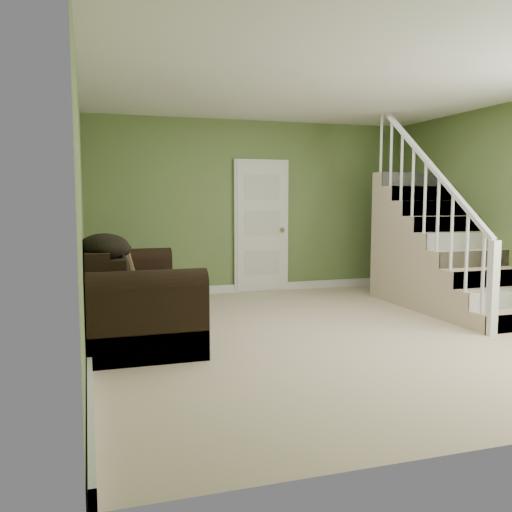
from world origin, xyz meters
TOP-DOWN VIEW (x-y plane):
  - floor at (0.00, 0.00)m, footprint 5.00×5.50m
  - ceiling at (0.00, 0.00)m, footprint 5.00×5.50m
  - wall_back at (0.00, 2.75)m, footprint 5.00×0.04m
  - wall_left at (-2.50, 0.00)m, footprint 0.04×5.50m
  - baseboard_back at (0.00, 2.72)m, footprint 5.00×0.04m
  - baseboard_left at (-2.47, 0.00)m, footprint 0.04×5.50m
  - door at (0.10, 2.71)m, footprint 0.86×0.12m
  - staircase at (1.99, 0.97)m, footprint 1.00×2.51m
  - sofa at (-2.02, 0.58)m, footprint 1.03×2.40m
  - side_table at (-2.21, 1.91)m, footprint 0.57×0.57m
  - cat at (-1.82, 0.38)m, footprint 0.30×0.48m
  - banana at (-1.79, 0.15)m, footprint 0.14×0.21m
  - throw_pillow at (-2.02, 1.34)m, footprint 0.24×0.45m
  - throw_blanket at (-2.31, 0.04)m, footprint 0.58×0.69m

SIDE VIEW (x-z plane):
  - floor at x=0.00m, z-range -0.01..0.01m
  - baseboard_back at x=0.00m, z-range 0.00..0.12m
  - baseboard_left at x=-2.47m, z-range 0.00..0.12m
  - side_table at x=-2.21m, z-range -0.11..0.78m
  - sofa at x=-2.02m, z-range -0.11..0.83m
  - banana at x=-1.79m, z-range 0.51..0.57m
  - cat at x=-1.82m, z-range 0.49..0.72m
  - staircase at x=1.99m, z-range -0.77..2.05m
  - throw_pillow at x=-2.02m, z-range 0.50..0.94m
  - throw_blanket at x=-2.31m, z-range 0.86..1.10m
  - door at x=0.10m, z-range 0.00..2.02m
  - wall_back at x=0.00m, z-range 0.00..2.60m
  - wall_left at x=-2.50m, z-range 0.00..2.60m
  - ceiling at x=0.00m, z-range 2.60..2.60m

